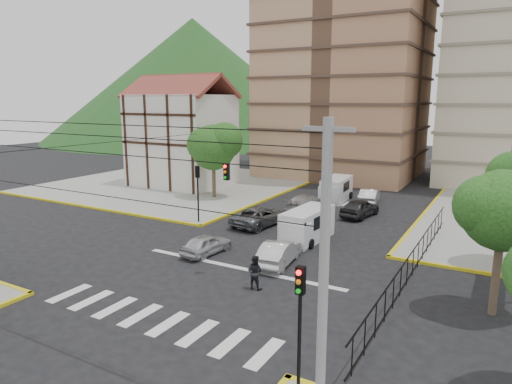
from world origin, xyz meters
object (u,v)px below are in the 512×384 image
Objects in this scene: traffic_light_se at (300,310)px; car_silver_front_left at (206,244)px; van_right_lane at (306,226)px; car_white_front_right at (279,253)px; van_left_lane at (336,190)px; pedestrian_crosswalk at (255,272)px; traffic_light_nw at (198,184)px.

traffic_light_se is 1.18× the size of car_silver_front_left.
traffic_light_se is 0.88× the size of van_right_lane.
car_white_front_right is at bearing 119.69° from traffic_light_se.
van_left_lane is 2.80× the size of pedestrian_crosswalk.
traffic_light_nw is 1.01× the size of car_white_front_right.
traffic_light_se and traffic_light_nw have the same top height.
car_white_front_right is at bearing -81.69° from van_right_lane.
traffic_light_nw is at bearing -43.24° from car_silver_front_left.
car_silver_front_left is (-4.41, -5.43, -0.44)m from van_right_lane.
car_white_front_right is at bearing -166.15° from car_silver_front_left.
traffic_light_se is 0.88× the size of van_left_lane.
traffic_light_se is 16.92m from van_right_lane.
van_left_lane is (6.56, 12.89, -2.04)m from traffic_light_nw.
car_white_front_right is 3.79m from pedestrian_crosswalk.
van_left_lane reaches higher than car_white_front_right.
traffic_light_se is at bearing 112.50° from car_white_front_right.
van_right_lane is at bearing -83.81° from pedestrian_crosswalk.
traffic_light_se is 12.55m from car_white_front_right.
traffic_light_nw reaches higher than pedestrian_crosswalk.
van_left_lane is 18.52m from car_silver_front_left.
pedestrian_crosswalk reaches higher than car_silver_front_left.
van_left_lane reaches higher than car_silver_front_left.
traffic_light_nw is 0.88× the size of van_right_lane.
traffic_light_se reaches higher than van_right_lane.
pedestrian_crosswalk is at bearing 128.84° from traffic_light_se.
pedestrian_crosswalk is at bearing -80.27° from van_right_lane.
car_white_front_right is (0.37, -4.80, -0.36)m from van_right_lane.
pedestrian_crosswalk is (5.29, -3.12, 0.26)m from car_silver_front_left.
car_white_front_right reaches higher than car_silver_front_left.
traffic_light_nw is 14.61m from van_left_lane.
car_silver_front_left is at bearing 0.37° from car_white_front_right.
traffic_light_se is at bearing -76.09° from van_left_lane.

